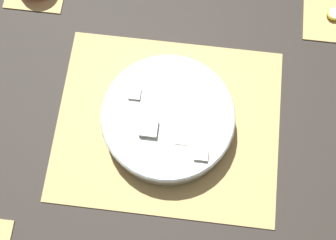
# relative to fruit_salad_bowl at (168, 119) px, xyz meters

# --- Properties ---
(ground_plane) EXTENTS (6.00, 6.00, 0.00)m
(ground_plane) POSITION_rel_fruit_salad_bowl_xyz_m (0.00, 0.00, -0.04)
(ground_plane) COLOR #2D2823
(bamboo_mat_center) EXTENTS (0.43, 0.35, 0.01)m
(bamboo_mat_center) POSITION_rel_fruit_salad_bowl_xyz_m (0.00, 0.00, -0.03)
(bamboo_mat_center) COLOR tan
(bamboo_mat_center) RESTS_ON ground_plane
(coaster_mat_far_right) EXTENTS (0.12, 0.12, 0.01)m
(coaster_mat_far_right) POSITION_rel_fruit_salad_bowl_xyz_m (0.32, 0.28, -0.03)
(coaster_mat_far_right) COLOR tan
(coaster_mat_far_right) RESTS_ON ground_plane
(fruit_salad_bowl) EXTENTS (0.25, 0.25, 0.06)m
(fruit_salad_bowl) POSITION_rel_fruit_salad_bowl_xyz_m (0.00, 0.00, 0.00)
(fruit_salad_bowl) COLOR silver
(fruit_salad_bowl) RESTS_ON bamboo_mat_center
(banana_coin_single) EXTENTS (0.03, 0.03, 0.01)m
(banana_coin_single) POSITION_rel_fruit_salad_bowl_xyz_m (0.32, 0.28, -0.03)
(banana_coin_single) COLOR #F4EABC
(banana_coin_single) RESTS_ON coaster_mat_far_right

